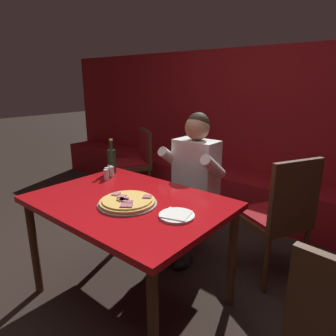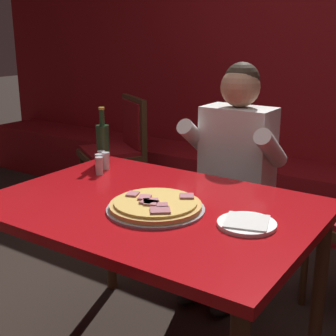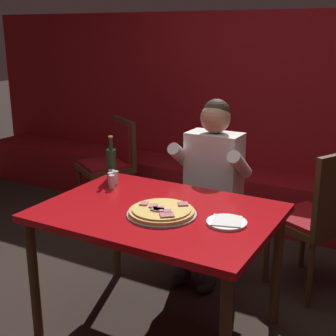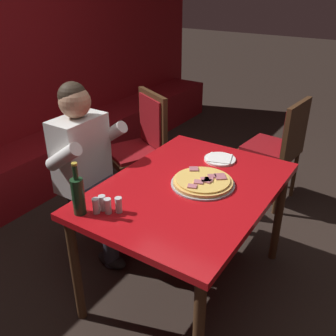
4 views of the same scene
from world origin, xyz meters
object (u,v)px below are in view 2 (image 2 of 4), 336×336
(shaker_oregano, at_px, (99,167))
(dining_chair_by_booth, at_px, (120,145))
(shaker_black_pepper, at_px, (106,162))
(main_dining_table, at_px, (152,222))
(beer_bottle, at_px, (103,142))
(pizza, at_px, (156,206))
(shaker_red_pepper_flakes, at_px, (101,160))
(plate_white_paper, at_px, (246,224))
(shaker_parmesan, at_px, (99,164))
(diner_seated_blue_shirt, at_px, (230,171))

(shaker_oregano, xyz_separation_m, dining_chair_by_booth, (-0.84, 1.15, -0.24))
(shaker_black_pepper, bearing_deg, main_dining_table, -28.77)
(main_dining_table, height_order, beer_bottle, beer_bottle)
(pizza, distance_m, shaker_oregano, 0.55)
(pizza, height_order, shaker_red_pepper_flakes, shaker_red_pepper_flakes)
(plate_white_paper, height_order, shaker_parmesan, shaker_parmesan)
(pizza, height_order, dining_chair_by_booth, dining_chair_by_booth)
(pizza, bearing_deg, dining_chair_by_booth, 133.90)
(diner_seated_blue_shirt, bearing_deg, shaker_red_pepper_flakes, -133.61)
(main_dining_table, distance_m, pizza, 0.13)
(shaker_black_pepper, bearing_deg, shaker_parmesan, -98.45)
(pizza, bearing_deg, plate_white_paper, 9.16)
(plate_white_paper, relative_size, diner_seated_blue_shirt, 0.16)
(dining_chair_by_booth, bearing_deg, shaker_parmesan, -54.29)
(shaker_parmesan, bearing_deg, dining_chair_by_booth, 125.71)
(diner_seated_blue_shirt, relative_size, dining_chair_by_booth, 1.36)
(shaker_oregano, bearing_deg, dining_chair_by_booth, 126.02)
(pizza, bearing_deg, shaker_black_pepper, 149.00)
(shaker_parmesan, bearing_deg, shaker_oregano, -46.15)
(main_dining_table, xyz_separation_m, shaker_oregano, (-0.43, 0.17, 0.12))
(main_dining_table, relative_size, diner_seated_blue_shirt, 1.01)
(pizza, bearing_deg, main_dining_table, 134.78)
(shaker_red_pepper_flakes, relative_size, shaker_parmesan, 1.00)
(shaker_parmesan, height_order, shaker_oregano, same)
(shaker_black_pepper, bearing_deg, plate_white_paper, -16.46)
(pizza, bearing_deg, shaker_parmesan, 152.98)
(shaker_red_pepper_flakes, distance_m, diner_seated_blue_shirt, 0.69)
(beer_bottle, height_order, shaker_oregano, beer_bottle)
(main_dining_table, distance_m, diner_seated_blue_shirt, 0.76)
(plate_white_paper, relative_size, shaker_parmesan, 2.44)
(shaker_black_pepper, height_order, diner_seated_blue_shirt, diner_seated_blue_shirt)
(shaker_red_pepper_flakes, distance_m, dining_chair_by_booth, 1.33)
(shaker_black_pepper, bearing_deg, diner_seated_blue_shirt, 49.30)
(shaker_oregano, relative_size, dining_chair_by_booth, 0.09)
(shaker_oregano, distance_m, dining_chair_by_booth, 1.45)
(shaker_parmesan, height_order, diner_seated_blue_shirt, diner_seated_blue_shirt)
(beer_bottle, distance_m, dining_chair_by_booth, 1.26)
(diner_seated_blue_shirt, bearing_deg, dining_chair_by_booth, 155.51)
(pizza, bearing_deg, shaker_oregano, 154.89)
(diner_seated_blue_shirt, bearing_deg, beer_bottle, -140.69)
(shaker_black_pepper, distance_m, dining_chair_by_booth, 1.36)
(main_dining_table, bearing_deg, shaker_oregano, 158.45)
(main_dining_table, height_order, plate_white_paper, plate_white_paper)
(shaker_red_pepper_flakes, height_order, dining_chair_by_booth, dining_chair_by_booth)
(diner_seated_blue_shirt, bearing_deg, shaker_oregano, -124.32)
(beer_bottle, xyz_separation_m, shaker_black_pepper, (0.09, -0.08, -0.07))
(main_dining_table, bearing_deg, diner_seated_blue_shirt, 92.49)
(beer_bottle, bearing_deg, diner_seated_blue_shirt, 39.31)
(shaker_oregano, bearing_deg, shaker_black_pepper, 110.62)
(beer_bottle, height_order, dining_chair_by_booth, beer_bottle)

